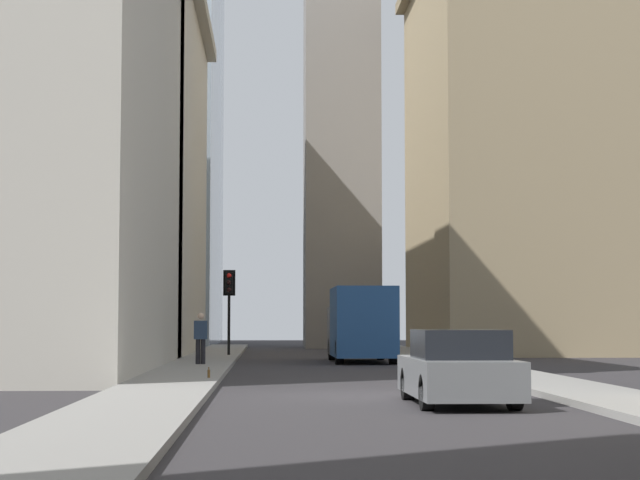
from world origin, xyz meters
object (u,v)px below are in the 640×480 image
Objects in this scene: delivery_truck at (361,324)px; discarded_bottle at (209,373)px; pedestrian at (201,336)px; hatchback_grey at (458,370)px; traffic_light_midblock at (229,292)px.

delivery_truck reaches higher than discarded_bottle.
delivery_truck is 3.78× the size of pedestrian.
discarded_bottle is (7.54, 5.08, -0.42)m from hatchback_grey.
traffic_light_midblock is at bearing 47.61° from delivery_truck.
delivery_truck is 1.78× the size of traffic_light_midblock.
hatchback_grey reaches higher than discarded_bottle.
discarded_bottle is at bearing -179.51° from traffic_light_midblock.
pedestrian reaches higher than hatchback_grey.
hatchback_grey is 2.52× the size of pedestrian.
traffic_light_midblock is 10.31m from pedestrian.
discarded_bottle is at bearing -175.21° from pedestrian.
traffic_light_midblock is (4.79, 5.25, 1.33)m from delivery_truck.
delivery_truck is at bearing -19.55° from discarded_bottle.
pedestrian reaches higher than discarded_bottle.
hatchback_grey is (-21.86, 0.00, -0.80)m from delivery_truck.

